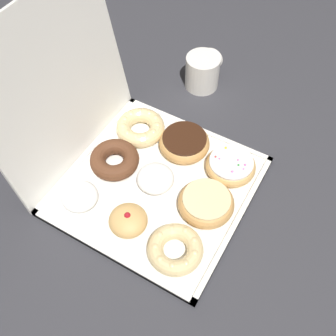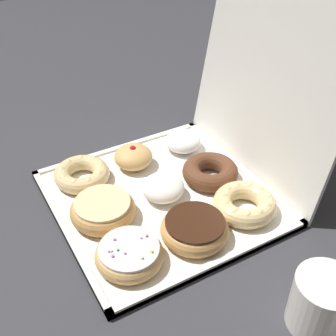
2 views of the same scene
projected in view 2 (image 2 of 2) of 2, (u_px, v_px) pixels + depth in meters
The scene contains 13 objects.
ground_plane at pixel (161, 201), 0.88m from camera, with size 3.00×3.00×0.00m, color #333338.
donut_box at pixel (161, 199), 0.87m from camera, with size 0.40×0.40×0.01m.
box_lid_open at pixel (266, 85), 0.85m from camera, with size 0.40×0.39×0.01m, color white.
cruller_donut_0 at pixel (82, 174), 0.90m from camera, with size 0.11×0.11×0.04m.
glazed_ring_donut_1 at pixel (102, 208), 0.81m from camera, with size 0.12×0.12×0.04m.
sprinkle_donut_2 at pixel (129, 254), 0.73m from camera, with size 0.12×0.12×0.04m.
jelly_filled_donut_3 at pixel (133, 157), 0.94m from camera, with size 0.08×0.08×0.05m.
powdered_filled_donut_4 at pixel (164, 188), 0.86m from camera, with size 0.08×0.08×0.04m.
chocolate_frosted_donut_5 at pixel (196, 228), 0.77m from camera, with size 0.12×0.12×0.04m.
powdered_filled_donut_6 at pixel (183, 141), 0.99m from camera, with size 0.08×0.08×0.04m.
chocolate_cake_ring_donut_7 at pixel (211, 173), 0.90m from camera, with size 0.12×0.12×0.04m.
cruller_donut_8 at pixel (245, 204), 0.83m from camera, with size 0.12×0.12×0.04m.
coffee_mug at pixel (324, 304), 0.63m from camera, with size 0.11×0.09×0.09m.
Camera 2 is at (0.58, -0.31, 0.58)m, focal length 47.08 mm.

